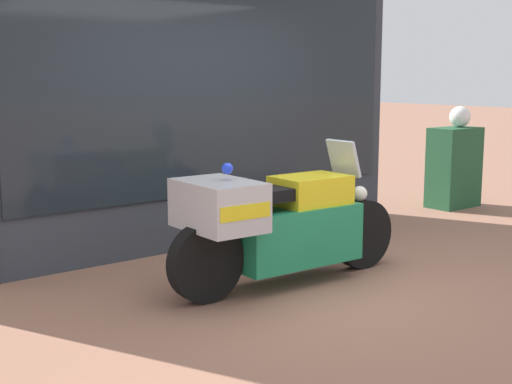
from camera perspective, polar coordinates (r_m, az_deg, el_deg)
name	(u,v)px	position (r m, az deg, el deg)	size (l,w,h in m)	color
ground_plane	(317,289)	(5.97, 4.94, -7.76)	(60.00, 60.00, 0.00)	#8E604C
shop_building	(153,84)	(7.10, -8.26, 8.51)	(5.51, 0.55, 3.30)	#333842
window_display	(205,199)	(7.58, -4.07, -0.60)	(4.34, 0.30, 1.82)	slate
paramedic_motorcycle	(276,222)	(5.91, 1.64, -2.44)	(2.33, 0.75, 1.19)	black
utility_cabinet	(454,167)	(9.84, 15.56, 1.91)	(0.70, 0.41, 1.06)	#1E4C2D
white_helmet	(460,117)	(9.88, 16.00, 5.81)	(0.28, 0.28, 0.28)	white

